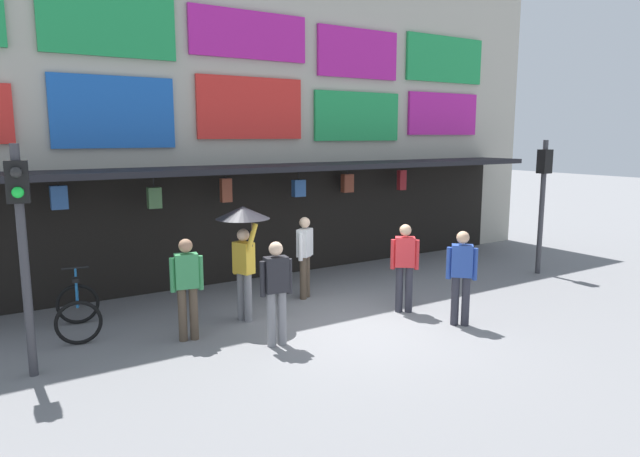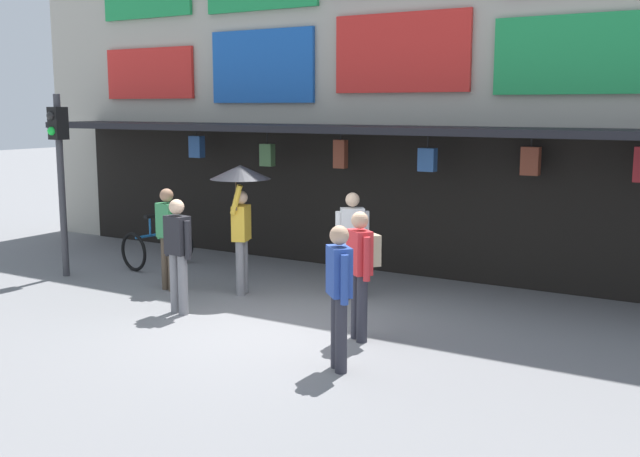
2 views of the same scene
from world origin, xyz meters
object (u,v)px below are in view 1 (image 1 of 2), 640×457
object	(u,v)px
pedestrian_in_green	(187,284)
pedestrian_in_white	(461,273)
bicycle_parked	(78,311)
traffic_light_far	(543,185)
pedestrian_with_umbrella	(243,231)
traffic_light_near	(21,224)
pedestrian_in_red	(276,288)
pedestrian_in_blue	(305,253)
pedestrian_in_black	(405,261)

from	to	relation	value
pedestrian_in_green	pedestrian_in_white	world-z (taller)	same
bicycle_parked	traffic_light_far	bearing A→B (deg)	-8.13
pedestrian_with_umbrella	pedestrian_in_white	bearing A→B (deg)	-36.23
traffic_light_near	traffic_light_far	bearing A→B (deg)	0.10
pedestrian_in_red	pedestrian_in_white	world-z (taller)	same
bicycle_parked	pedestrian_with_umbrella	distance (m)	3.06
pedestrian_with_umbrella	pedestrian_in_blue	xyz separation A→B (m)	(1.66, 0.65, -0.69)
bicycle_parked	pedestrian_in_white	size ratio (longest dim) A/B	0.75
traffic_light_far	pedestrian_in_white	xyz separation A→B (m)	(-4.44, -1.70, -1.19)
bicycle_parked	pedestrian_in_white	xyz separation A→B (m)	(5.73, -3.15, 0.55)
pedestrian_in_blue	bicycle_parked	bearing A→B (deg)	176.84
bicycle_parked	pedestrian_with_umbrella	size ratio (longest dim) A/B	0.60
pedestrian_in_green	pedestrian_in_black	world-z (taller)	same
pedestrian_with_umbrella	pedestrian_in_white	distance (m)	3.89
pedestrian_with_umbrella	pedestrian_in_black	world-z (taller)	pedestrian_with_umbrella
pedestrian_in_red	pedestrian_in_black	xyz separation A→B (m)	(2.86, 0.26, 0.04)
traffic_light_far	bicycle_parked	world-z (taller)	traffic_light_far
bicycle_parked	pedestrian_in_green	distance (m)	2.03
pedestrian_in_red	pedestrian_in_black	distance (m)	2.87
pedestrian_in_black	traffic_light_near	bearing A→B (deg)	174.97
traffic_light_far	pedestrian_with_umbrella	world-z (taller)	traffic_light_far
traffic_light_far	pedestrian_in_red	bearing A→B (deg)	-173.79
traffic_light_near	traffic_light_far	size ratio (longest dim) A/B	1.00
pedestrian_with_umbrella	pedestrian_in_red	bearing A→B (deg)	-93.77
traffic_light_near	pedestrian_in_white	xyz separation A→B (m)	(6.57, -1.68, -1.19)
pedestrian_in_green	pedestrian_in_black	bearing A→B (deg)	-10.43
pedestrian_in_blue	pedestrian_in_white	size ratio (longest dim) A/B	1.00
pedestrian_in_blue	pedestrian_in_white	bearing A→B (deg)	-63.85
pedestrian_in_blue	pedestrian_in_white	world-z (taller)	same
pedestrian_in_black	pedestrian_with_umbrella	bearing A→B (deg)	157.71
pedestrian_in_green	traffic_light_near	bearing A→B (deg)	-175.58
pedestrian_in_blue	traffic_light_far	bearing A→B (deg)	-11.70
traffic_light_far	bicycle_parked	distance (m)	10.42
pedestrian_with_umbrella	pedestrian_in_green	world-z (taller)	pedestrian_with_umbrella
bicycle_parked	pedestrian_in_white	world-z (taller)	pedestrian_in_white
pedestrian_in_red	pedestrian_in_blue	size ratio (longest dim) A/B	1.00
pedestrian_in_green	pedestrian_in_blue	world-z (taller)	same
pedestrian_in_blue	pedestrian_in_green	bearing A→B (deg)	-159.63
pedestrian_in_green	pedestrian_in_black	xyz separation A→B (m)	(3.96, -0.73, 0.04)
pedestrian_in_blue	pedestrian_in_black	xyz separation A→B (m)	(1.11, -1.78, 0.04)
pedestrian_with_umbrella	traffic_light_far	bearing A→B (deg)	-4.29
pedestrian_in_black	pedestrian_in_green	bearing A→B (deg)	169.57
traffic_light_far	pedestrian_in_red	world-z (taller)	traffic_light_far
traffic_light_near	bicycle_parked	bearing A→B (deg)	60.25
pedestrian_with_umbrella	pedestrian_in_red	size ratio (longest dim) A/B	1.24
traffic_light_far	pedestrian_in_white	distance (m)	4.90
traffic_light_far	traffic_light_near	bearing A→B (deg)	-179.90
pedestrian_in_red	pedestrian_in_green	distance (m)	1.48
pedestrian_in_red	pedestrian_in_white	size ratio (longest dim) A/B	1.00
pedestrian_with_umbrella	pedestrian_in_red	xyz separation A→B (m)	(-0.09, -1.39, -0.69)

